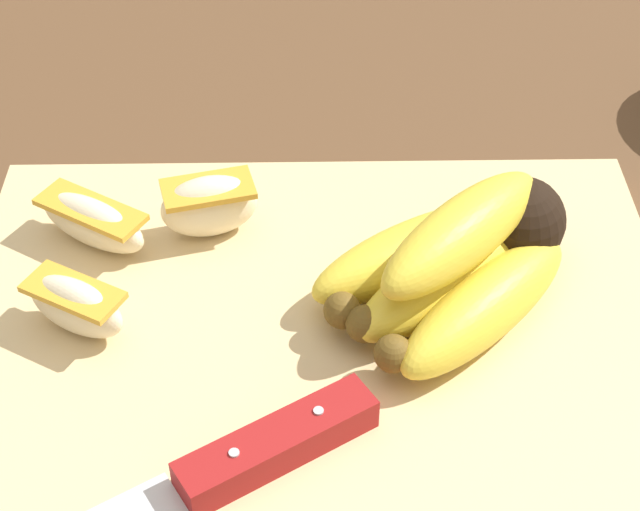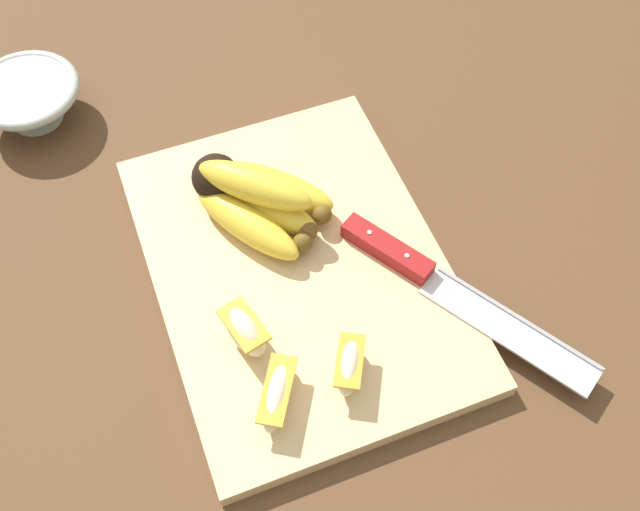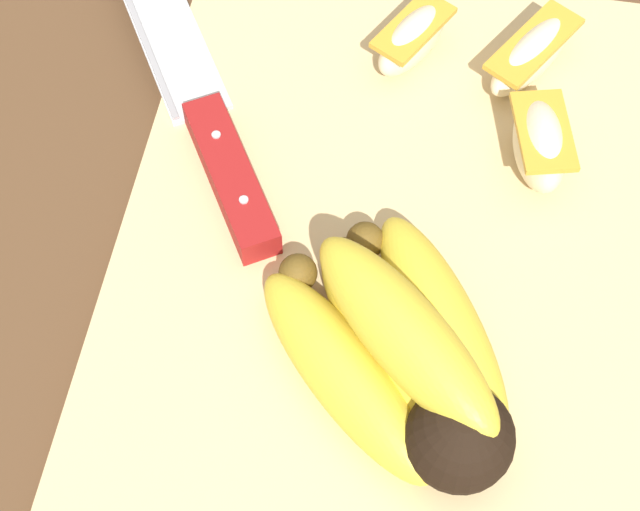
% 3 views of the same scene
% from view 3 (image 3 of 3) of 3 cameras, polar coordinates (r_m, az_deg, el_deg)
% --- Properties ---
extents(ground_plane, '(6.00, 6.00, 0.00)m').
position_cam_3_polar(ground_plane, '(0.55, 1.50, -0.38)').
color(ground_plane, brown).
extents(cutting_board, '(0.39, 0.28, 0.02)m').
position_cam_3_polar(cutting_board, '(0.55, 3.63, 0.32)').
color(cutting_board, '#DBBC84').
rests_on(cutting_board, ground_plane).
extents(banana_bunch, '(0.16, 0.15, 0.07)m').
position_cam_3_polar(banana_bunch, '(0.48, 4.78, -5.72)').
color(banana_bunch, black).
rests_on(banana_bunch, cutting_board).
extents(chefs_knife, '(0.25, 0.17, 0.02)m').
position_cam_3_polar(chefs_knife, '(0.58, -6.62, 7.98)').
color(chefs_knife, silver).
rests_on(chefs_knife, cutting_board).
extents(apple_wedge_near, '(0.06, 0.04, 0.04)m').
position_cam_3_polar(apple_wedge_near, '(0.56, 12.27, 6.14)').
color(apple_wedge_near, beige).
rests_on(apple_wedge_near, cutting_board).
extents(apple_wedge_middle, '(0.07, 0.06, 0.03)m').
position_cam_3_polar(apple_wedge_middle, '(0.60, 11.83, 11.05)').
color(apple_wedge_middle, beige).
rests_on(apple_wedge_middle, cutting_board).
extents(apple_wedge_far, '(0.06, 0.05, 0.03)m').
position_cam_3_polar(apple_wedge_far, '(0.60, 5.22, 12.06)').
color(apple_wedge_far, beige).
rests_on(apple_wedge_far, cutting_board).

